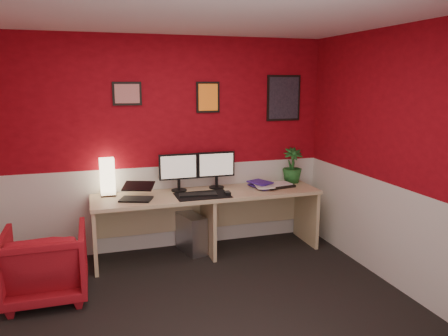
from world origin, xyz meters
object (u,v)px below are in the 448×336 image
desk (208,223)px  armchair (46,264)px  pc_tower (191,233)px  zen_tray (278,185)px  shoji_lamp (107,178)px  monitor_left (179,167)px  potted_plant (292,165)px  laptop (136,190)px  monitor_right (217,164)px

desk → armchair: desk is taller
desk → pc_tower: (-0.18, 0.10, -0.14)m
zen_tray → pc_tower: 1.19m
shoji_lamp → monitor_left: bearing=-2.7°
shoji_lamp → desk: bearing=-11.2°
potted_plant → pc_tower: potted_plant is taller
pc_tower → laptop: bearing=-178.8°
zen_tray → armchair: 2.71m
zen_tray → pc_tower: (-1.07, 0.08, -0.52)m
pc_tower → monitor_left: bearing=133.9°
desk → potted_plant: size_ratio=5.95×
monitor_left → monitor_right: size_ratio=1.00×
desk → monitor_left: (-0.30, 0.18, 0.66)m
potted_plant → armchair: bearing=-164.7°
zen_tray → armchair: size_ratio=0.47×
laptop → potted_plant: size_ratio=0.76×
desk → monitor_right: 0.70m
monitor_left → pc_tower: (0.12, -0.08, -0.80)m
laptop → potted_plant: (1.97, 0.26, 0.11)m
pc_tower → armchair: (-1.54, -0.70, 0.11)m
monitor_right → zen_tray: size_ratio=1.66×
desk → monitor_right: monitor_right is taller
laptop → armchair: size_ratio=0.45×
laptop → shoji_lamp: bearing=154.6°
desk → zen_tray: size_ratio=7.43×
armchair → pc_tower: bearing=-155.5°
shoji_lamp → potted_plant: bearing=-0.8°
shoji_lamp → laptop: (0.28, -0.29, -0.09)m
laptop → pc_tower: laptop is taller
desk → laptop: size_ratio=7.88×
potted_plant → pc_tower: size_ratio=0.97×
shoji_lamp → zen_tray: 2.00m
shoji_lamp → monitor_left: size_ratio=0.69×
desk → potted_plant: (1.15, 0.19, 0.58)m
laptop → zen_tray: 1.71m
potted_plant → pc_tower: 1.51m
monitor_left → pc_tower: monitor_left is taller
potted_plant → monitor_right: bearing=179.9°
shoji_lamp → armchair: (-0.62, -0.81, -0.59)m
laptop → pc_tower: 0.91m
laptop → monitor_left: size_ratio=0.57×
monitor_right → pc_tower: size_ratio=1.29×
desk → zen_tray: 0.97m
monitor_right → zen_tray: bearing=-12.4°
monitor_left → zen_tray: (1.19, -0.15, -0.28)m
pc_tower → potted_plant: bearing=-10.5°
shoji_lamp → monitor_right: 1.26m
desk → zen_tray: zen_tray is taller
laptop → zen_tray: laptop is taller
desk → potted_plant: bearing=9.2°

